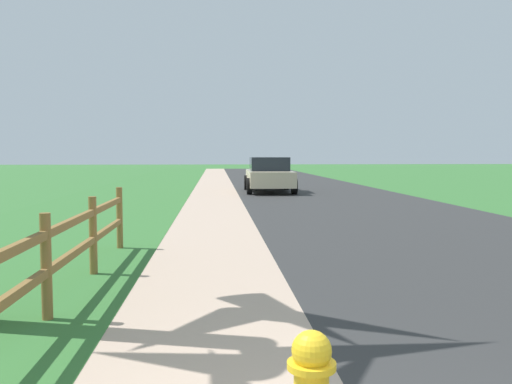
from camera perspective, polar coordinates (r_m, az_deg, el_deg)
The scene contains 6 objects.
ground_plane at distance 26.83m, azimuth -2.27°, elevation 0.41°, with size 120.00×120.00×0.00m, color #367032.
road_asphalt at distance 29.15m, azimuth 4.49°, elevation 0.70°, with size 7.00×66.00×0.01m, color #303030.
curb_concrete at distance 28.88m, azimuth -8.37°, elevation 0.64°, with size 6.00×66.00×0.01m, color tan.
grass_verge at distance 29.03m, azimuth -11.32°, elevation 0.62°, with size 5.00×66.00×0.00m, color #367032.
rail_fence at distance 5.94m, azimuth -21.29°, elevation -6.57°, with size 0.11×8.56×1.11m.
parked_suv_beige at distance 24.17m, azimuth 1.39°, elevation 1.82°, with size 2.18×4.85×1.55m.
Camera 1 is at (-0.94, -1.76, 1.71)m, focal length 37.88 mm.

